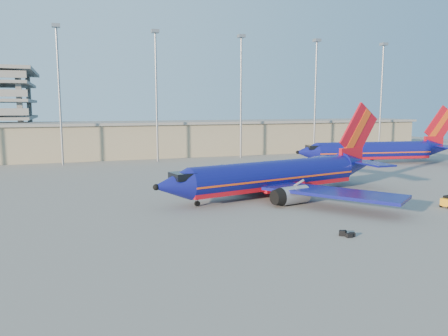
# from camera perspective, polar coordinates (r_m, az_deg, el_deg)

# --- Properties ---
(ground) EXTENTS (220.00, 220.00, 0.00)m
(ground) POSITION_cam_1_polar(r_m,az_deg,el_deg) (57.00, 5.18, -4.36)
(ground) COLOR slate
(ground) RESTS_ON ground
(terminal_building) EXTENTS (122.00, 16.00, 8.50)m
(terminal_building) POSITION_cam_1_polar(r_m,az_deg,el_deg) (113.84, -2.38, 4.06)
(terminal_building) COLOR gray
(terminal_building) RESTS_ON ground
(light_mast_row) EXTENTS (101.60, 1.60, 28.65)m
(light_mast_row) POSITION_cam_1_polar(r_m,az_deg,el_deg) (100.78, -3.15, 11.07)
(light_mast_row) COLOR gray
(light_mast_row) RESTS_ON ground
(aircraft_main) EXTENTS (37.48, 35.68, 12.84)m
(aircraft_main) POSITION_cam_1_polar(r_m,az_deg,el_deg) (60.56, 7.20, -1.01)
(aircraft_main) COLOR navy
(aircraft_main) RESTS_ON ground
(aircraft_second) EXTENTS (36.66, 14.18, 12.47)m
(aircraft_second) POSITION_cam_1_polar(r_m,az_deg,el_deg) (98.92, 19.28, 2.17)
(aircraft_second) COLOR navy
(aircraft_second) RESTS_ON ground
(luggage_pile) EXTENTS (1.38, 1.43, 0.51)m
(luggage_pile) POSITION_cam_1_polar(r_m,az_deg,el_deg) (43.43, 15.70, -8.29)
(luggage_pile) COLOR black
(luggage_pile) RESTS_ON ground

